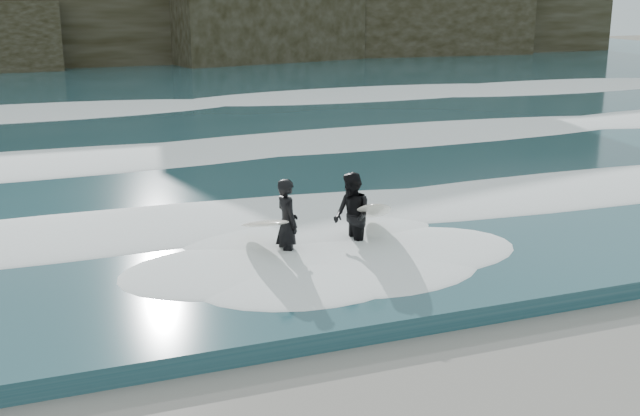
{
  "coord_description": "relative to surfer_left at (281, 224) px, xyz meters",
  "views": [
    {
      "loc": [
        -5.95,
        -6.05,
        4.69
      ],
      "look_at": [
        -1.11,
        6.44,
        1.0
      ],
      "focal_mm": 45.0,
      "sensor_mm": 36.0,
      "label": 1
    }
  ],
  "objects": [
    {
      "name": "surfer_left",
      "position": [
        0.0,
        0.0,
        0.0
      ],
      "size": [
        0.91,
        2.01,
        1.58
      ],
      "color": "black",
      "rests_on": "ground"
    },
    {
      "name": "foam_mid",
      "position": [
        1.82,
        9.57,
        -0.38
      ],
      "size": [
        60.0,
        4.0,
        0.24
      ],
      "primitive_type": "ellipsoid",
      "color": "white",
      "rests_on": "sea"
    },
    {
      "name": "surfer_right",
      "position": [
        1.41,
        0.02,
        -0.0
      ],
      "size": [
        1.43,
        2.31,
        1.56
      ],
      "color": "black",
      "rests_on": "ground"
    },
    {
      "name": "foam_near",
      "position": [
        1.82,
        2.57,
        -0.4
      ],
      "size": [
        60.0,
        3.2,
        0.2
      ],
      "primitive_type": "ellipsoid",
      "color": "white",
      "rests_on": "sea"
    },
    {
      "name": "sea",
      "position": [
        1.82,
        22.57,
        -0.65
      ],
      "size": [
        90.0,
        52.0,
        0.3
      ],
      "primitive_type": "cube",
      "color": "#1F4750",
      "rests_on": "ground"
    },
    {
      "name": "foam_far",
      "position": [
        1.82,
        18.57,
        -0.35
      ],
      "size": [
        60.0,
        4.8,
        0.3
      ],
      "primitive_type": "ellipsoid",
      "color": "white",
      "rests_on": "sea"
    }
  ]
}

